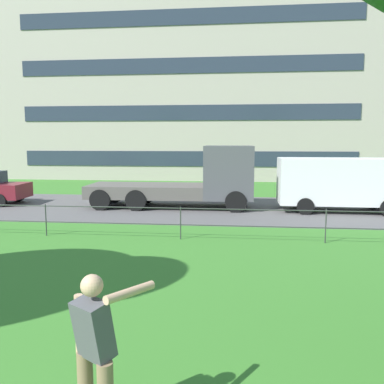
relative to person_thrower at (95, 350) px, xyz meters
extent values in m
cube|color=#565454|center=(-0.28, 13.93, -0.91)|extent=(80.00, 7.51, 0.01)
cylinder|color=#333833|center=(-4.54, 8.22, -0.41)|extent=(0.04, 0.04, 1.00)
cylinder|color=#333833|center=(-0.28, 8.22, -0.41)|extent=(0.04, 0.04, 1.00)
cylinder|color=#333833|center=(3.98, 8.22, -0.41)|extent=(0.04, 0.04, 1.00)
cylinder|color=#333833|center=(-0.28, 8.22, -0.46)|extent=(34.09, 0.03, 0.03)
cylinder|color=#333833|center=(-0.28, 8.22, 0.04)|extent=(34.09, 0.03, 0.03)
cube|color=#4C4C51|center=(-0.01, -0.01, 0.22)|extent=(0.47, 0.46, 0.61)
sphere|color=tan|center=(-0.01, -0.01, 0.67)|extent=(0.22, 0.22, 0.22)
cylinder|color=tan|center=(0.33, 0.14, 0.55)|extent=(0.41, 0.57, 0.11)
cylinder|color=tan|center=(-0.20, 0.11, 0.21)|extent=(0.09, 0.09, 0.62)
cylinder|color=black|center=(-9.24, 14.89, -0.61)|extent=(0.61, 0.22, 0.60)
cylinder|color=black|center=(-9.18, 13.27, -0.61)|extent=(0.61, 0.22, 0.60)
cube|color=#4C4C51|center=(1.04, 14.11, 0.69)|extent=(2.14, 2.33, 2.30)
cube|color=#283342|center=(1.93, 14.13, 1.03)|extent=(0.15, 1.84, 0.87)
cube|color=#56514C|center=(-2.61, 14.05, -0.18)|extent=(5.24, 2.38, 0.56)
cylinder|color=black|center=(1.34, 15.17, -0.46)|extent=(0.90, 0.31, 0.90)
cylinder|color=black|center=(1.37, 13.06, -0.46)|extent=(0.90, 0.31, 0.90)
cylinder|color=black|center=(-2.88, 15.11, -0.46)|extent=(0.90, 0.31, 0.90)
cylinder|color=black|center=(-2.85, 12.99, -0.46)|extent=(0.90, 0.31, 0.90)
cylinder|color=black|center=(-4.44, 15.08, -0.46)|extent=(0.90, 0.31, 0.90)
cylinder|color=black|center=(-4.41, 12.97, -0.46)|extent=(0.90, 0.31, 0.90)
cube|color=white|center=(5.68, 13.76, 0.38)|extent=(5.02, 2.02, 1.90)
cylinder|color=black|center=(7.39, 14.67, -0.57)|extent=(0.68, 0.25, 0.68)
cylinder|color=black|center=(4.19, 14.71, -0.57)|extent=(0.68, 0.25, 0.68)
cylinder|color=black|center=(4.17, 12.85, -0.57)|extent=(0.68, 0.25, 0.68)
cube|color=#ADA393|center=(-2.32, 33.48, 9.04)|extent=(29.11, 15.39, 19.90)
cube|color=#283342|center=(-2.32, 25.75, 0.74)|extent=(24.46, 0.06, 1.10)
cube|color=#283342|center=(-2.32, 25.75, 4.06)|extent=(24.46, 0.06, 1.10)
cube|color=#283342|center=(-2.32, 25.75, 7.38)|extent=(24.46, 0.06, 1.10)
cube|color=#283342|center=(-2.32, 25.75, 10.69)|extent=(24.46, 0.06, 1.10)
camera|label=1|loc=(1.36, -3.63, 2.05)|focal=37.73mm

